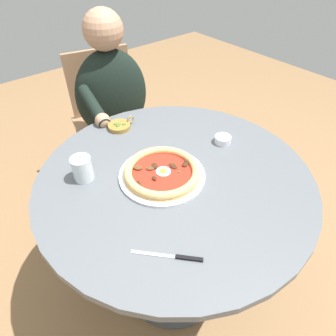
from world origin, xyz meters
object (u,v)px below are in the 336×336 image
(steak_knife, at_px, (178,257))
(olive_pan, at_px, (120,126))
(diner_person, at_px, (116,124))
(cafe_chair_diner, at_px, (108,111))
(dining_table, at_px, (174,204))
(pizza_on_plate, at_px, (162,172))
(water_glass, at_px, (83,170))
(ramekin_capers, at_px, (223,139))

(steak_knife, height_order, olive_pan, olive_pan)
(diner_person, height_order, cafe_chair_diner, diner_person)
(dining_table, xyz_separation_m, steak_knife, (-0.22, -0.27, 0.16))
(dining_table, xyz_separation_m, pizza_on_plate, (-0.04, 0.03, 0.18))
(olive_pan, xyz_separation_m, diner_person, (0.16, 0.34, -0.22))
(water_glass, height_order, cafe_chair_diner, cafe_chair_diner)
(dining_table, bearing_deg, steak_knife, -129.33)
(steak_knife, distance_m, olive_pan, 0.71)
(dining_table, relative_size, cafe_chair_diner, 1.17)
(water_glass, relative_size, diner_person, 0.08)
(steak_knife, bearing_deg, ramekin_capers, 30.22)
(steak_knife, bearing_deg, dining_table, 50.67)
(ramekin_capers, relative_size, cafe_chair_diner, 0.08)
(olive_pan, height_order, cafe_chair_diner, cafe_chair_diner)
(olive_pan, bearing_deg, ramekin_capers, -53.53)
(cafe_chair_diner, bearing_deg, steak_knife, -110.55)
(olive_pan, height_order, diner_person, diner_person)
(dining_table, height_order, ramekin_capers, ramekin_capers)
(steak_knife, relative_size, olive_pan, 1.28)
(ramekin_capers, distance_m, cafe_chair_diner, 0.88)
(ramekin_capers, bearing_deg, pizza_on_plate, -179.85)
(ramekin_capers, xyz_separation_m, diner_person, (-0.11, 0.71, -0.23))
(dining_table, height_order, diner_person, diner_person)
(dining_table, relative_size, water_glass, 11.20)
(pizza_on_plate, bearing_deg, ramekin_capers, 0.15)
(ramekin_capers, relative_size, diner_person, 0.06)
(diner_person, bearing_deg, pizza_on_plate, -106.82)
(water_glass, bearing_deg, cafe_chair_diner, 55.03)
(ramekin_capers, xyz_separation_m, olive_pan, (-0.27, 0.37, -0.01))
(water_glass, relative_size, steak_knife, 0.57)
(pizza_on_plate, distance_m, diner_person, 0.78)
(pizza_on_plate, height_order, ramekin_capers, pizza_on_plate)
(pizza_on_plate, xyz_separation_m, ramekin_capers, (0.33, 0.00, -0.00))
(dining_table, xyz_separation_m, olive_pan, (0.01, 0.40, 0.17))
(water_glass, height_order, olive_pan, water_glass)
(water_glass, bearing_deg, steak_knife, -84.35)
(water_glass, relative_size, ramekin_capers, 1.34)
(dining_table, distance_m, pizza_on_plate, 0.18)
(pizza_on_plate, xyz_separation_m, water_glass, (-0.23, 0.17, 0.02))
(dining_table, xyz_separation_m, water_glass, (-0.27, 0.20, 0.20))
(pizza_on_plate, relative_size, olive_pan, 2.53)
(pizza_on_plate, height_order, olive_pan, olive_pan)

